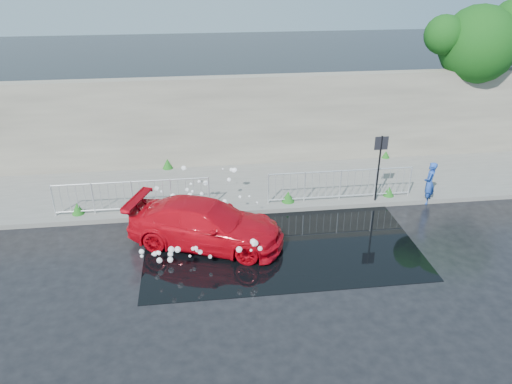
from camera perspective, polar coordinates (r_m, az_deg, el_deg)
The scene contains 13 objects.
ground at distance 14.21m, azimuth 1.41°, elevation -8.05°, with size 90.00×90.00×0.00m, color black.
pavement at distance 18.50m, azimuth -0.90°, elevation 0.70°, with size 30.00×4.00×0.15m, color #5C5D58.
curb at distance 16.72m, azimuth -0.12°, elevation -2.15°, with size 30.00×0.25×0.16m, color #5C5D58.
retaining_wall at distance 19.88m, azimuth -1.66°, elevation 8.15°, with size 30.00×0.60×3.50m, color #635F54.
puddle at distance 15.10m, azimuth 2.73°, elevation -5.80°, with size 8.00×5.00×0.01m, color black.
sign_post at distance 17.11m, azimuth 13.96°, elevation 3.78°, with size 0.45×0.06×2.50m.
tree at distance 22.57m, azimuth 24.79°, elevation 15.50°, with size 4.94×3.08×6.36m.
railing_left at distance 16.77m, azimuth -13.96°, elevation -0.37°, with size 5.05×0.05×1.10m.
railing_right at distance 17.33m, azimuth 9.62°, elevation 0.92°, with size 5.05×0.05×1.10m.
weeds at distance 17.93m, azimuth -1.86°, elevation 0.74°, with size 12.17×3.93×0.40m.
water_spray at distance 15.27m, azimuth -5.91°, elevation -2.75°, with size 3.66×5.64×1.09m.
red_car at distance 14.80m, azimuth -5.74°, elevation -3.65°, with size 1.88×4.61×1.34m, color #BE0714.
person at distance 18.12m, azimuth 19.21°, elevation 0.99°, with size 0.55×0.36×1.51m, color #2148A9.
Camera 1 is at (-1.85, -11.67, 7.89)m, focal length 35.00 mm.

